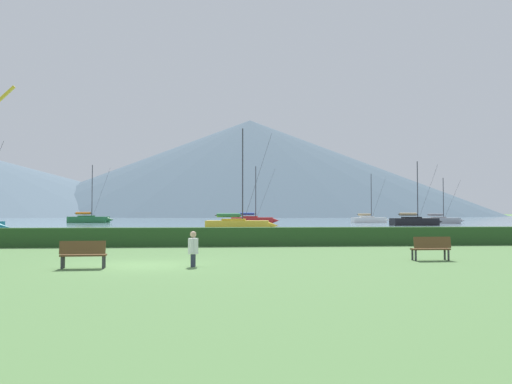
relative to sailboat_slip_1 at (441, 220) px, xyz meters
name	(u,v)px	position (x,y,z in m)	size (l,w,h in m)	color
ground_plane	(140,265)	(-42.42, -69.91, -0.59)	(1000.00, 1000.00, 0.00)	#517A42
harbor_water	(199,219)	(-42.42, 67.09, -0.59)	(320.00, 246.00, 0.00)	slate
hedge_line	(164,237)	(-42.42, -58.91, -0.06)	(80.00, 1.20, 1.06)	#284C23
sailboat_slip_1	(441,220)	(0.00, 0.00, 0.00)	(7.35, 3.10, 7.89)	#9E9EA3
sailboat_slip_2	(369,219)	(-10.16, 8.19, 0.01)	(7.26, 2.47, 9.10)	white
sailboat_slip_3	(89,219)	(-61.74, 11.88, 0.11)	(8.51, 3.54, 10.67)	#236B38
sailboat_slip_4	(253,220)	(-32.43, 0.86, 0.07)	(8.14, 3.37, 9.71)	red
sailboat_slip_6	(238,224)	(-36.75, -32.28, 0.06)	(7.81, 3.15, 10.91)	gold
sailboat_slip_8	(415,221)	(-9.70, -12.82, 0.06)	(7.94, 2.71, 9.44)	black
park_bench_near_path	(83,253)	(-44.22, -70.88, -0.06)	(1.54, 0.55, 0.95)	brown
park_bench_under_tree	(431,247)	(-31.10, -68.93, -0.06)	(1.53, 0.51, 0.95)	brown
person_seated_viewer	(193,247)	(-40.49, -70.56, 0.09)	(0.36, 0.56, 1.25)	#2D3347
distant_hill_west_ridge	(250,168)	(-14.88, 233.55, 28.17)	(282.56, 282.56, 57.53)	#425666
distant_hill_east_ridge	(228,176)	(-25.43, 310.08, 28.22)	(315.95, 315.95, 57.62)	#425666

